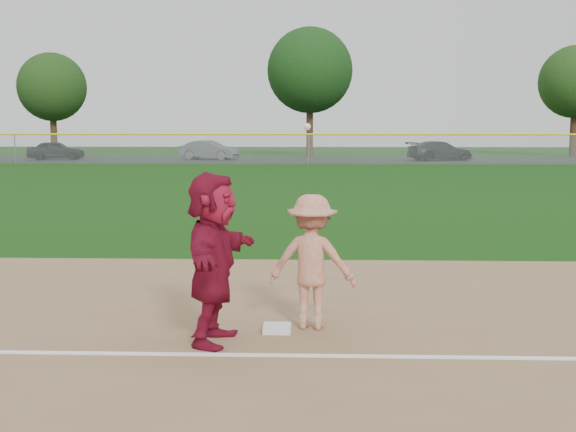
{
  "coord_description": "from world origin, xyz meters",
  "views": [
    {
      "loc": [
        0.36,
        -8.55,
        2.56
      ],
      "look_at": [
        0.0,
        1.5,
        1.3
      ],
      "focal_mm": 45.0,
      "sensor_mm": 36.0,
      "label": 1
    }
  ],
  "objects_px": {
    "car_left": "(56,150)",
    "car_mid": "(209,150)",
    "first_base": "(277,328)",
    "car_right": "(440,151)",
    "base_runner": "(213,258)"
  },
  "relations": [
    {
      "from": "car_left",
      "to": "car_mid",
      "type": "xyz_separation_m",
      "value": [
        11.51,
        0.61,
        0.02
      ]
    },
    {
      "from": "first_base",
      "to": "car_mid",
      "type": "xyz_separation_m",
      "value": [
        -7.53,
        45.92,
        0.68
      ]
    },
    {
      "from": "car_mid",
      "to": "car_right",
      "type": "height_order",
      "value": "car_mid"
    },
    {
      "from": "car_right",
      "to": "base_runner",
      "type": "bearing_deg",
      "value": 148.99
    },
    {
      "from": "base_runner",
      "to": "car_mid",
      "type": "height_order",
      "value": "base_runner"
    },
    {
      "from": "base_runner",
      "to": "car_left",
      "type": "bearing_deg",
      "value": 30.42
    },
    {
      "from": "first_base",
      "to": "car_right",
      "type": "height_order",
      "value": "car_right"
    },
    {
      "from": "car_left",
      "to": "car_mid",
      "type": "bearing_deg",
      "value": -95.35
    },
    {
      "from": "first_base",
      "to": "car_mid",
      "type": "relative_size",
      "value": 0.08
    },
    {
      "from": "car_left",
      "to": "car_right",
      "type": "height_order",
      "value": "car_right"
    },
    {
      "from": "first_base",
      "to": "car_left",
      "type": "xyz_separation_m",
      "value": [
        -19.03,
        45.31,
        0.66
      ]
    },
    {
      "from": "base_runner",
      "to": "car_right",
      "type": "relative_size",
      "value": 0.41
    },
    {
      "from": "car_mid",
      "to": "car_right",
      "type": "relative_size",
      "value": 0.9
    },
    {
      "from": "base_runner",
      "to": "car_left",
      "type": "distance_m",
      "value": 49.31
    },
    {
      "from": "first_base",
      "to": "car_right",
      "type": "xyz_separation_m",
      "value": [
        9.8,
        45.24,
        0.67
      ]
    }
  ]
}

